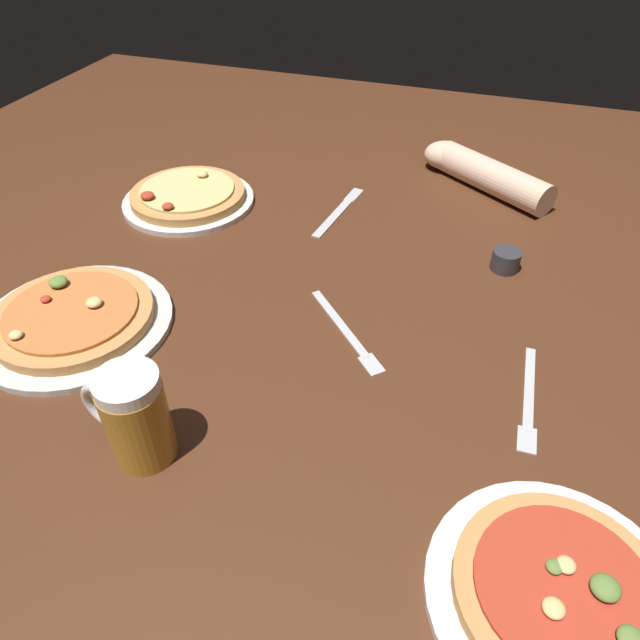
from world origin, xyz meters
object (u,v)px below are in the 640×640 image
knife_right (339,211)px  beer_mug_dark (134,416)px  pizza_plate_side (74,319)px  fork_spare (529,398)px  diner_arm (480,171)px  pizza_plate_far (188,197)px  pizza_plate_near (561,595)px  ramekin_sauce (506,260)px  fork_left (346,331)px

knife_right → beer_mug_dark: bearing=-94.9°
pizza_plate_side → beer_mug_dark: size_ratio=2.27×
knife_right → fork_spare: size_ratio=1.09×
beer_mug_dark → diner_arm: 0.95m
pizza_plate_far → diner_arm: 0.65m
pizza_plate_near → diner_arm: diner_arm is taller
diner_arm → ramekin_sauce: bearing=-74.6°
diner_arm → beer_mug_dark: bearing=-109.9°
beer_mug_dark → fork_left: bearing=59.2°
ramekin_sauce → fork_left: bearing=-130.5°
fork_left → knife_right: (-0.13, 0.37, -0.00)m
pizza_plate_far → pizza_plate_side: 0.43m
pizza_plate_near → pizza_plate_far: same height
fork_left → knife_right: same height
ramekin_sauce → knife_right: bearing=163.8°
pizza_plate_near → diner_arm: bearing=102.0°
pizza_plate_side → pizza_plate_near: bearing=-15.7°
pizza_plate_side → fork_spare: bearing=5.6°
pizza_plate_near → fork_spare: bearing=99.1°
pizza_plate_side → fork_spare: pizza_plate_side is taller
pizza_plate_far → fork_spare: pizza_plate_far is taller
beer_mug_dark → knife_right: beer_mug_dark is taller
pizza_plate_side → diner_arm: bearing=51.6°
fork_spare → diner_arm: size_ratio=0.68×
pizza_plate_side → knife_right: bearing=58.8°
ramekin_sauce → fork_left: ramekin_sauce is taller
pizza_plate_far → fork_left: (0.45, -0.30, -0.01)m
pizza_plate_far → fork_spare: (0.74, -0.35, -0.01)m
pizza_plate_side → ramekin_sauce: size_ratio=6.05×
pizza_plate_side → fork_left: 0.44m
pizza_plate_side → knife_right: (0.30, 0.49, -0.01)m
ramekin_sauce → diner_arm: bearing=105.4°
pizza_plate_far → knife_right: bearing=12.3°
pizza_plate_near → pizza_plate_far: bearing=140.8°
pizza_plate_far → diner_arm: size_ratio=0.92×
pizza_plate_near → knife_right: 0.85m
fork_left → knife_right: 0.39m
fork_spare → diner_arm: bearing=103.3°
pizza_plate_near → knife_right: bearing=123.1°
pizza_plate_side → fork_spare: size_ratio=1.51×
diner_arm → fork_left: bearing=-103.3°
pizza_plate_side → beer_mug_dark: beer_mug_dark is taller
pizza_plate_side → ramekin_sauce: bearing=31.0°
beer_mug_dark → ramekin_sauce: (0.41, 0.57, -0.05)m
pizza_plate_near → ramekin_sauce: pizza_plate_near is taller
pizza_plate_far → diner_arm: (0.59, 0.29, 0.02)m
pizza_plate_near → pizza_plate_side: size_ratio=0.90×
knife_right → diner_arm: 0.34m
diner_arm → fork_spare: bearing=-76.7°
knife_right → diner_arm: size_ratio=0.74×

